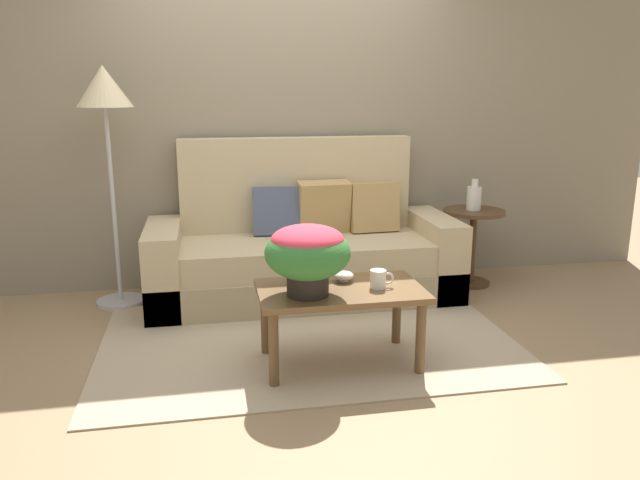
{
  "coord_description": "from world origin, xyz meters",
  "views": [
    {
      "loc": [
        -0.6,
        -3.59,
        1.54
      ],
      "look_at": [
        0.12,
        0.17,
        0.59
      ],
      "focal_mm": 34.53,
      "sensor_mm": 36.0,
      "label": 1
    }
  ],
  "objects": [
    {
      "name": "area_rug",
      "position": [
        0.0,
        -0.07,
        0.01
      ],
      "size": [
        2.53,
        1.66,
        0.01
      ],
      "primitive_type": "cube",
      "color": "tan",
      "rests_on": "ground"
    },
    {
      "name": "couch",
      "position": [
        0.12,
        0.82,
        0.34
      ],
      "size": [
        2.26,
        0.85,
        1.17
      ],
      "color": "tan",
      "rests_on": "ground"
    },
    {
      "name": "coffee_mug",
      "position": [
        0.34,
        -0.45,
        0.51
      ],
      "size": [
        0.14,
        0.09,
        0.1
      ],
      "color": "white",
      "rests_on": "coffee_table"
    },
    {
      "name": "wall_back",
      "position": [
        0.0,
        1.28,
        1.35
      ],
      "size": [
        6.4,
        0.12,
        2.7
      ],
      "primitive_type": "cube",
      "color": "gray",
      "rests_on": "ground"
    },
    {
      "name": "ground_plane",
      "position": [
        0.0,
        0.0,
        0.0
      ],
      "size": [
        14.0,
        14.0,
        0.0
      ],
      "primitive_type": "plane",
      "color": "#997A56"
    },
    {
      "name": "floor_lamp",
      "position": [
        -1.23,
        0.88,
        1.4
      ],
      "size": [
        0.38,
        0.38,
        1.69
      ],
      "color": "#B2B2B7",
      "rests_on": "ground"
    },
    {
      "name": "snack_bowl",
      "position": [
        0.17,
        -0.3,
        0.49
      ],
      "size": [
        0.12,
        0.12,
        0.06
      ],
      "color": "silver",
      "rests_on": "coffee_table"
    },
    {
      "name": "table_vase",
      "position": [
        1.47,
        0.83,
        0.71
      ],
      "size": [
        0.11,
        0.11,
        0.24
      ],
      "color": "silver",
      "rests_on": "side_table"
    },
    {
      "name": "potted_plant",
      "position": [
        -0.07,
        -0.49,
        0.69
      ],
      "size": [
        0.46,
        0.46,
        0.38
      ],
      "color": "black",
      "rests_on": "coffee_table"
    },
    {
      "name": "coffee_table",
      "position": [
        0.13,
        -0.41,
        0.39
      ],
      "size": [
        0.92,
        0.54,
        0.45
      ],
      "color": "brown",
      "rests_on": "ground"
    },
    {
      "name": "side_table",
      "position": [
        1.48,
        0.83,
        0.42
      ],
      "size": [
        0.48,
        0.48,
        0.61
      ],
      "color": "#4C331E",
      "rests_on": "ground"
    }
  ]
}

